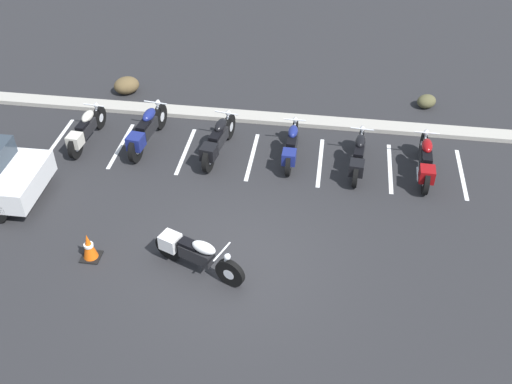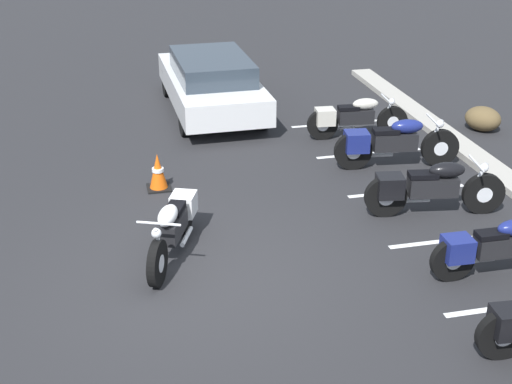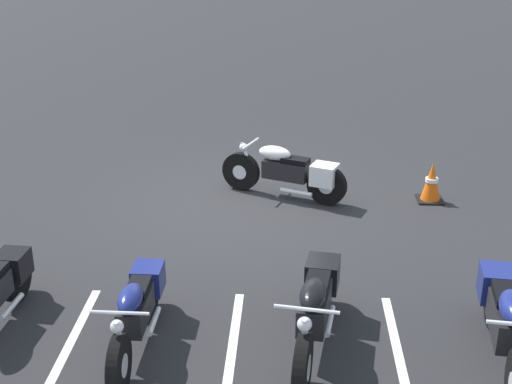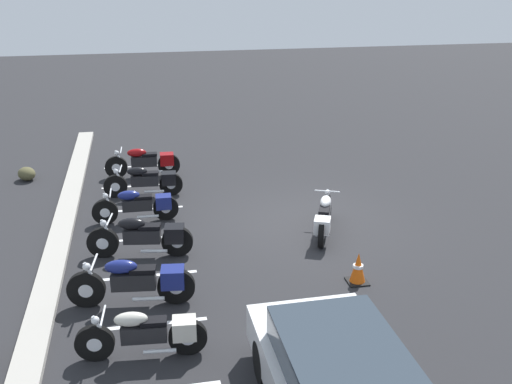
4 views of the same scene
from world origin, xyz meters
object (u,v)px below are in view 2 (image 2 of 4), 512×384
motorcycle_white_featured (174,225)px  traffic_cone (158,173)px  landscape_rock_1 (483,119)px  parked_bike_3 (496,247)px  parked_bike_0 (353,117)px  parked_bike_2 (428,188)px  car_white (211,82)px  parked_bike_1 (391,142)px

motorcycle_white_featured → traffic_cone: (-2.24, 0.00, -0.14)m
traffic_cone → landscape_rock_1: bearing=101.5°
parked_bike_3 → landscape_rock_1: size_ratio=2.72×
parked_bike_0 → parked_bike_2: 3.53m
car_white → traffic_cone: (3.83, -1.59, -0.38)m
car_white → parked_bike_2: bearing=-157.9°
parked_bike_1 → car_white: bearing=131.2°
parked_bike_1 → parked_bike_3: size_ratio=1.12×
motorcycle_white_featured → landscape_rock_1: (-3.63, 6.85, -0.19)m
parked_bike_3 → traffic_cone: parked_bike_3 is taller
parked_bike_1 → traffic_cone: (-0.01, -4.20, -0.18)m
motorcycle_white_featured → car_white: bearing=-172.8°
parked_bike_0 → car_white: size_ratio=0.48×
car_white → traffic_cone: car_white is taller
landscape_rock_1 → parked_bike_1: bearing=-62.0°
parked_bike_0 → parked_bike_1: size_ratio=0.90×
parked_bike_3 → traffic_cone: size_ratio=3.22×
parked_bike_0 → parked_bike_3: parked_bike_0 is taller
parked_bike_0 → parked_bike_2: parked_bike_2 is taller
parked_bike_1 → parked_bike_3: 3.80m
parked_bike_1 → parked_bike_2: parked_bike_1 is taller
parked_bike_2 → traffic_cone: 4.46m
parked_bike_0 → parked_bike_1: bearing=-80.3°
parked_bike_0 → traffic_cone: (1.60, -4.06, -0.13)m
motorcycle_white_featured → parked_bike_0: (-3.83, 4.07, -0.01)m
parked_bike_1 → parked_bike_2: 1.93m
parked_bike_0 → car_white: (-2.24, -2.47, 0.25)m
parked_bike_2 → motorcycle_white_featured: bearing=-166.7°
traffic_cone → parked_bike_0: bearing=111.4°
motorcycle_white_featured → parked_bike_2: size_ratio=0.90×
parked_bike_2 → traffic_cone: (-1.93, -4.02, -0.17)m
parked_bike_1 → car_white: 4.65m
landscape_rock_1 → traffic_cone: traffic_cone is taller
parked_bike_0 → parked_bike_3: size_ratio=1.01×
parked_bike_0 → traffic_cone: size_ratio=3.24×
parked_bike_0 → traffic_cone: bearing=-153.9°
parked_bike_3 → car_white: 8.05m
motorcycle_white_featured → parked_bike_3: size_ratio=0.98×
parked_bike_2 → parked_bike_3: (1.88, 0.09, -0.04)m
parked_bike_0 → car_white: 3.35m
parked_bike_0 → parked_bike_1: (1.60, 0.14, 0.05)m
motorcycle_white_featured → car_white: size_ratio=0.46×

